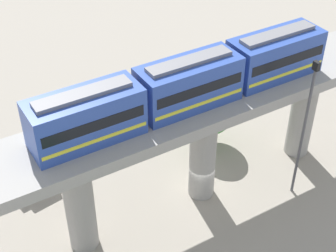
{
  "coord_description": "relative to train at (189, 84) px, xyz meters",
  "views": [
    {
      "loc": [
        -22.46,
        16.39,
        26.94
      ],
      "look_at": [
        2.5,
        1.35,
        5.06
      ],
      "focal_mm": 54.85,
      "sensor_mm": 36.0,
      "label": 1
    }
  ],
  "objects": [
    {
      "name": "ground_plane",
      "position": [
        0.0,
        -1.35,
        -9.97
      ],
      "size": [
        120.0,
        120.0,
        0.0
      ],
      "primitive_type": "plane",
      "color": "gray"
    },
    {
      "name": "viaduct",
      "position": [
        0.0,
        -1.35,
        -3.65
      ],
      "size": [
        5.2,
        28.85,
        8.44
      ],
      "color": "#999691",
      "rests_on": "ground"
    },
    {
      "name": "train",
      "position": [
        0.0,
        0.0,
        0.0
      ],
      "size": [
        2.64,
        20.5,
        3.24
      ],
      "color": "#2D4CA5",
      "rests_on": "viaduct"
    },
    {
      "name": "parked_car_white",
      "position": [
        6.76,
        8.67,
        -9.23
      ],
      "size": [
        2.45,
        4.43,
        1.76
      ],
      "rotation": [
        0.0,
        0.0,
        0.16
      ],
      "color": "white",
      "rests_on": "ground"
    },
    {
      "name": "parked_car_black",
      "position": [
        11.26,
        -3.67,
        -9.23
      ],
      "size": [
        2.62,
        4.48,
        1.76
      ],
      "rotation": [
        0.0,
        0.0,
        0.21
      ],
      "color": "black",
      "rests_on": "ground"
    },
    {
      "name": "parked_car_silver",
      "position": [
        10.88,
        2.33,
        -9.23
      ],
      "size": [
        2.74,
        4.51,
        1.76
      ],
      "rotation": [
        0.0,
        0.0,
        0.24
      ],
      "color": "#B2B5BA",
      "rests_on": "ground"
    },
    {
      "name": "tree_mid_lot",
      "position": [
        4.61,
        -5.3,
        -6.93
      ],
      "size": [
        3.71,
        3.71,
        4.91
      ],
      "color": "brown",
      "rests_on": "ground"
    },
    {
      "name": "signal_post",
      "position": [
        -3.4,
        -7.27,
        -3.92
      ],
      "size": [
        0.44,
        0.28,
        11.04
      ],
      "color": "#4C4C51",
      "rests_on": "ground"
    }
  ]
}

